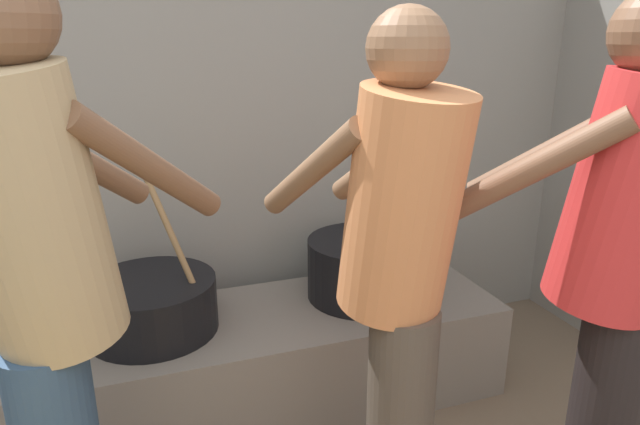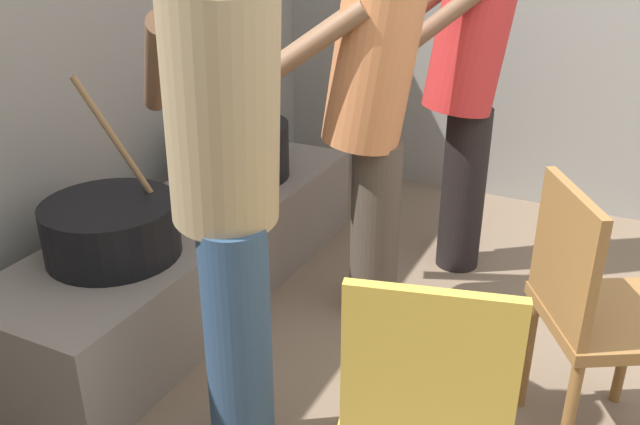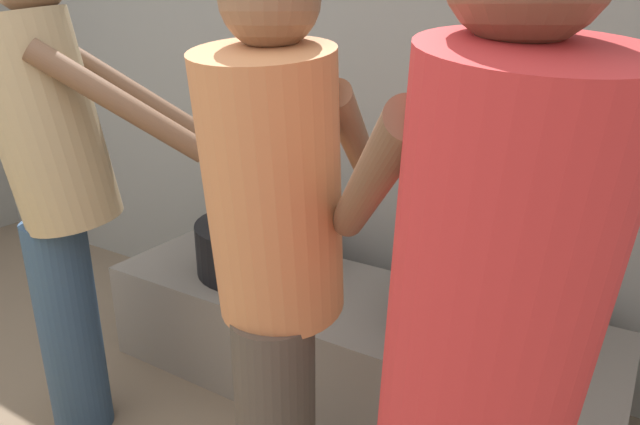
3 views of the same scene
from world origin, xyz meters
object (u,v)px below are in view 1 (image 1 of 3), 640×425
object	(u,v)px
cooking_pot_main	(363,267)
cook_in_orange_shirt	(399,262)
cook_in_red_shirt	(619,257)
cooking_pot_secondary	(152,305)
cook_in_tan_shirt	(44,283)

from	to	relation	value
cooking_pot_main	cook_in_orange_shirt	world-z (taller)	cook_in_orange_shirt
cooking_pot_main	cook_in_red_shirt	bearing A→B (deg)	-71.58
cooking_pot_main	cooking_pot_secondary	xyz separation A→B (m)	(-0.88, -0.01, -0.03)
cooking_pot_secondary	cook_in_tan_shirt	distance (m)	0.84
cooking_pot_main	cook_in_red_shirt	xyz separation A→B (m)	(0.32, -0.97, 0.38)
cooking_pot_secondary	cook_in_tan_shirt	bearing A→B (deg)	-109.46
cooking_pot_secondary	cook_in_orange_shirt	size ratio (longest dim) A/B	0.42
cooking_pot_secondary	cook_in_red_shirt	size ratio (longest dim) A/B	0.41
cook_in_orange_shirt	cook_in_tan_shirt	xyz separation A→B (m)	(-0.89, 0.06, 0.05)
cook_in_orange_shirt	cook_in_red_shirt	distance (m)	0.59
cooking_pot_secondary	cook_in_tan_shirt	xyz separation A→B (m)	(-0.24, -0.68, 0.43)
cook_in_orange_shirt	cook_in_tan_shirt	distance (m)	0.89
cook_in_tan_shirt	cook_in_red_shirt	distance (m)	1.47
cooking_pot_main	cook_in_tan_shirt	world-z (taller)	cook_in_tan_shirt
cooking_pot_main	cook_in_orange_shirt	distance (m)	0.86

